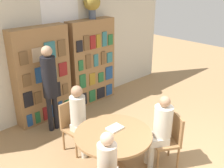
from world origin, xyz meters
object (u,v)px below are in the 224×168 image
object	(u,v)px
reading_table	(113,140)
seated_reader_right	(160,127)
bookshelf_left	(42,76)
librarian_standing	(50,81)
chair_far_side	(170,137)
seated_reader_left	(80,116)
flower_vase	(92,3)
seated_reader_back	(108,168)
chair_left_side	(73,124)
bookshelf_right	(92,62)

from	to	relation	value
reading_table	seated_reader_right	world-z (taller)	seated_reader_right
bookshelf_left	librarian_standing	distance (m)	0.52
chair_far_side	seated_reader_left	bearing A→B (deg)	66.14
flower_vase	seated_reader_back	world-z (taller)	flower_vase
chair_far_side	seated_reader_back	world-z (taller)	seated_reader_back
chair_left_side	librarian_standing	size ratio (longest dim) A/B	0.52
reading_table	librarian_standing	size ratio (longest dim) A/B	0.68
bookshelf_right	reading_table	size ratio (longest dim) A/B	1.69
librarian_standing	chair_left_side	bearing A→B (deg)	-94.60
flower_vase	librarian_standing	bearing A→B (deg)	-161.34
reading_table	chair_far_side	size ratio (longest dim) A/B	1.32
seated_reader_left	seated_reader_right	distance (m)	1.33
seated_reader_left	seated_reader_back	bearing A→B (deg)	63.10
seated_reader_right	librarian_standing	bearing A→B (deg)	48.43
bookshelf_left	seated_reader_right	xyz separation A→B (m)	(0.53, -2.61, -0.28)
chair_left_side	seated_reader_left	world-z (taller)	seated_reader_left
bookshelf_left	bookshelf_right	bearing A→B (deg)	0.00
flower_vase	reading_table	distance (m)	3.19
bookshelf_right	seated_reader_right	bearing A→B (deg)	-106.64
chair_left_side	seated_reader_left	size ratio (longest dim) A/B	0.71
seated_reader_left	librarian_standing	world-z (taller)	librarian_standing
chair_far_side	seated_reader_back	size ratio (longest dim) A/B	0.73
reading_table	chair_left_side	distance (m)	0.93
bookshelf_right	chair_left_side	xyz separation A→B (m)	(-1.50, -1.30, -0.49)
chair_far_side	reading_table	bearing A→B (deg)	90.00
librarian_standing	flower_vase	bearing A→B (deg)	18.66
chair_far_side	librarian_standing	size ratio (longest dim) A/B	0.52
flower_vase	seated_reader_right	xyz separation A→B (m)	(-0.84, -2.61, -1.61)
chair_left_side	seated_reader_back	bearing A→B (deg)	66.24
chair_far_side	librarian_standing	bearing A→B (deg)	51.30
chair_left_side	chair_far_side	xyz separation A→B (m)	(0.87, -1.40, 0.00)
chair_left_side	bookshelf_right	bearing A→B (deg)	-143.85
seated_reader_back	seated_reader_left	bearing A→B (deg)	117.10
reading_table	bookshelf_right	bearing A→B (deg)	57.41
bookshelf_left	seated_reader_left	xyz separation A→B (m)	(-0.17, -1.48, -0.28)
bookshelf_left	flower_vase	size ratio (longest dim) A/B	3.60
reading_table	librarian_standing	xyz separation A→B (m)	(-0.01, 1.72, 0.46)
reading_table	chair_left_side	size ratio (longest dim) A/B	1.32
bookshelf_right	chair_far_side	world-z (taller)	bookshelf_right
chair_far_side	seated_reader_right	world-z (taller)	seated_reader_right
flower_vase	seated_reader_back	distance (m)	3.77
bookshelf_left	librarian_standing	xyz separation A→B (m)	(-0.12, -0.50, 0.06)
bookshelf_left	chair_left_side	bearing A→B (deg)	-98.11
chair_far_side	seated_reader_right	bearing A→B (deg)	90.00
librarian_standing	seated_reader_back	bearing A→B (deg)	-103.95
seated_reader_left	librarian_standing	xyz separation A→B (m)	(0.05, 0.98, 0.34)
reading_table	librarian_standing	bearing A→B (deg)	90.44
librarian_standing	bookshelf_left	bearing A→B (deg)	76.43
chair_left_side	seated_reader_left	bearing A→B (deg)	90.00
chair_left_side	chair_far_side	size ratio (longest dim) A/B	1.00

